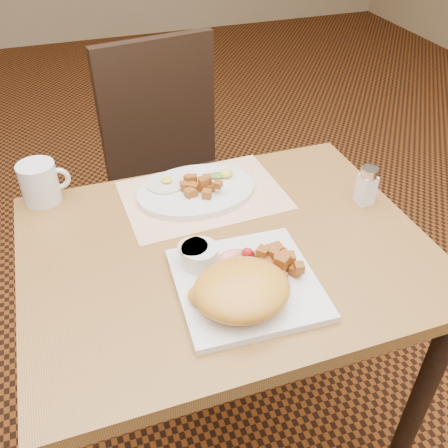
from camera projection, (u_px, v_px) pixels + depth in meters
ground at (226, 426)px, 1.58m from camera, size 8.00×8.00×0.00m
table at (226, 281)px, 1.19m from camera, size 0.90×0.70×0.75m
chair_far at (174, 170)px, 1.77m from camera, size 0.48×0.49×0.97m
placemat at (203, 195)px, 1.27m from camera, size 0.41×0.30×0.00m
plate_square at (246, 284)px, 1.01m from camera, size 0.29×0.29×0.02m
plate_oval at (196, 191)px, 1.27m from camera, size 0.31×0.24×0.02m
hollandaise_mound at (241, 290)px, 0.94m from camera, size 0.19×0.17×0.07m
ramekin at (199, 255)px, 1.04m from camera, size 0.08×0.08×0.04m
garnish_sq at (235, 255)px, 1.05m from camera, size 0.09×0.05×0.03m
fried_egg at (166, 183)px, 1.28m from camera, size 0.10×0.10×0.02m
garnish_ov at (223, 174)px, 1.30m from camera, size 0.07×0.04×0.02m
salt_shaker at (367, 185)px, 1.22m from camera, size 0.04×0.04×0.10m
coffee_mug at (40, 183)px, 1.23m from camera, size 0.12×0.09×0.10m
home_fries_sq at (277, 262)px, 1.03m from camera, size 0.10×0.11×0.04m
home_fries_ov at (199, 186)px, 1.25m from camera, size 0.10×0.09×0.04m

